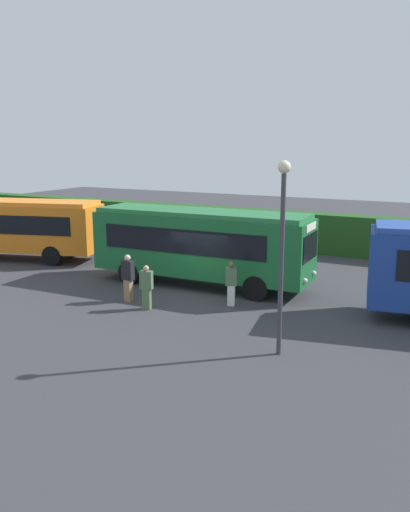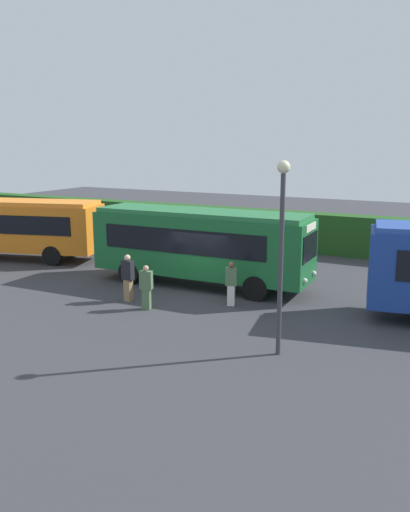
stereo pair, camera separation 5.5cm
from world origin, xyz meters
The scene contains 8 objects.
ground_plane centered at (0.00, 0.00, 0.00)m, with size 77.89×77.89×0.00m, color #38383D.
bus_orange centered at (-12.26, 1.21, 1.80)m, with size 10.49×5.07×3.11m.
bus_green centered at (-0.54, 1.16, 1.87)m, with size 9.63×2.71×3.26m.
person_left centered at (-1.95, -2.19, 0.98)m, with size 0.47×0.28×1.85m.
person_center centered at (-0.74, -2.73, 0.87)m, with size 0.50×0.36×1.67m.
person_right centered at (1.83, -0.85, 0.89)m, with size 0.49×0.38×1.69m.
hedge_row centered at (0.00, 10.42, 1.10)m, with size 50.94×1.24×2.20m, color #214F1C.
lamppost centered at (5.07, -4.53, 3.49)m, with size 0.36×0.36×5.60m.
Camera 2 is at (10.01, -18.51, 6.10)m, focal length 37.49 mm.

